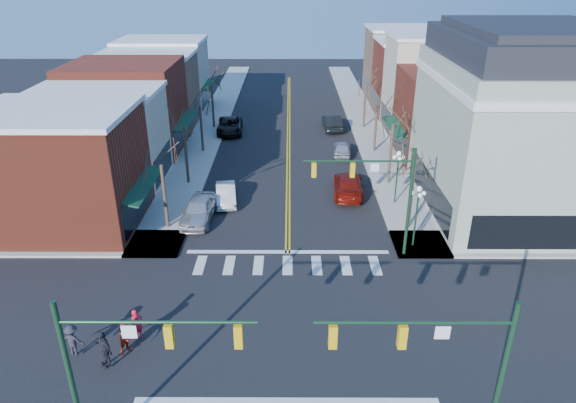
{
  "coord_description": "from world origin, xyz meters",
  "views": [
    {
      "loc": [
        0.12,
        -20.74,
        16.99
      ],
      "look_at": [
        0.02,
        9.49,
        2.8
      ],
      "focal_mm": 32.0,
      "sensor_mm": 36.0,
      "label": 1
    }
  ],
  "objects_px": {
    "lamppost_corner": "(417,206)",
    "car_left_near": "(199,210)",
    "car_left_far": "(230,126)",
    "car_right_far": "(332,122)",
    "car_right_near": "(348,185)",
    "pedestrian_red_a": "(137,324)",
    "lamppost_midblock": "(398,168)",
    "victorian_corner": "(521,122)",
    "pedestrian_red_b": "(126,336)",
    "pedestrian_dark_a": "(104,349)",
    "pedestrian_dark_b": "(73,340)",
    "car_left_mid": "(226,194)",
    "car_right_mid": "(342,148)"
  },
  "relations": [
    {
      "from": "car_left_far",
      "to": "car_right_far",
      "type": "distance_m",
      "value": 11.27
    },
    {
      "from": "car_left_mid",
      "to": "pedestrian_dark_a",
      "type": "relative_size",
      "value": 2.22
    },
    {
      "from": "lamppost_midblock",
      "to": "pedestrian_dark_b",
      "type": "relative_size",
      "value": 2.63
    },
    {
      "from": "car_right_near",
      "to": "pedestrian_dark_b",
      "type": "height_order",
      "value": "pedestrian_dark_b"
    },
    {
      "from": "victorian_corner",
      "to": "pedestrian_dark_a",
      "type": "relative_size",
      "value": 7.58
    },
    {
      "from": "lamppost_midblock",
      "to": "car_left_near",
      "type": "distance_m",
      "value": 15.01
    },
    {
      "from": "car_left_far",
      "to": "pedestrian_red_a",
      "type": "relative_size",
      "value": 3.44
    },
    {
      "from": "lamppost_midblock",
      "to": "victorian_corner",
      "type": "bearing_deg",
      "value": -3.45
    },
    {
      "from": "car_left_near",
      "to": "lamppost_corner",
      "type": "bearing_deg",
      "value": -10.84
    },
    {
      "from": "car_left_near",
      "to": "car_right_near",
      "type": "xyz_separation_m",
      "value": [
        11.2,
        4.65,
        -0.04
      ]
    },
    {
      "from": "lamppost_corner",
      "to": "pedestrian_red_b",
      "type": "xyz_separation_m",
      "value": [
        -15.75,
        -10.14,
        -1.97
      ]
    },
    {
      "from": "car_right_near",
      "to": "lamppost_midblock",
      "type": "bearing_deg",
      "value": 155.36
    },
    {
      "from": "car_left_near",
      "to": "pedestrian_dark_b",
      "type": "xyz_separation_m",
      "value": [
        -3.6,
        -14.1,
        0.11
      ]
    },
    {
      "from": "pedestrian_red_a",
      "to": "lamppost_midblock",
      "type": "bearing_deg",
      "value": -3.4
    },
    {
      "from": "car_right_mid",
      "to": "pedestrian_red_b",
      "type": "bearing_deg",
      "value": 70.61
    },
    {
      "from": "lamppost_midblock",
      "to": "car_left_far",
      "type": "height_order",
      "value": "lamppost_midblock"
    },
    {
      "from": "car_left_mid",
      "to": "car_right_mid",
      "type": "distance_m",
      "value": 14.62
    },
    {
      "from": "pedestrian_dark_a",
      "to": "pedestrian_dark_b",
      "type": "relative_size",
      "value": 1.14
    },
    {
      "from": "lamppost_corner",
      "to": "car_right_mid",
      "type": "bearing_deg",
      "value": 99.86
    },
    {
      "from": "car_right_near",
      "to": "car_right_mid",
      "type": "relative_size",
      "value": 1.37
    },
    {
      "from": "car_left_mid",
      "to": "car_right_mid",
      "type": "relative_size",
      "value": 1.01
    },
    {
      "from": "car_left_near",
      "to": "pedestrian_dark_a",
      "type": "height_order",
      "value": "pedestrian_dark_a"
    },
    {
      "from": "victorian_corner",
      "to": "car_right_near",
      "type": "bearing_deg",
      "value": 168.56
    },
    {
      "from": "car_right_near",
      "to": "lamppost_corner",
      "type": "bearing_deg",
      "value": 116.25
    },
    {
      "from": "lamppost_midblock",
      "to": "car_left_near",
      "type": "height_order",
      "value": "lamppost_midblock"
    },
    {
      "from": "pedestrian_red_b",
      "to": "car_left_far",
      "type": "bearing_deg",
      "value": 30.32
    },
    {
      "from": "victorian_corner",
      "to": "car_left_mid",
      "type": "xyz_separation_m",
      "value": [
        -21.3,
        0.81,
        -5.97
      ]
    },
    {
      "from": "car_left_near",
      "to": "car_left_far",
      "type": "relative_size",
      "value": 0.89
    },
    {
      "from": "car_left_far",
      "to": "pedestrian_dark_a",
      "type": "relative_size",
      "value": 3.02
    },
    {
      "from": "car_left_far",
      "to": "pedestrian_dark_b",
      "type": "height_order",
      "value": "pedestrian_dark_b"
    },
    {
      "from": "car_right_mid",
      "to": "car_right_far",
      "type": "xyz_separation_m",
      "value": [
        -0.35,
        8.39,
        0.13
      ]
    },
    {
      "from": "car_left_far",
      "to": "car_right_near",
      "type": "distance_m",
      "value": 19.78
    },
    {
      "from": "car_left_near",
      "to": "car_left_far",
      "type": "xyz_separation_m",
      "value": [
        0.0,
        20.95,
        -0.07
      ]
    },
    {
      "from": "victorian_corner",
      "to": "pedestrian_red_b",
      "type": "bearing_deg",
      "value": -146.13
    },
    {
      "from": "car_right_far",
      "to": "victorian_corner",
      "type": "bearing_deg",
      "value": 116.83
    },
    {
      "from": "car_left_mid",
      "to": "victorian_corner",
      "type": "bearing_deg",
      "value": -9.99
    },
    {
      "from": "victorian_corner",
      "to": "lamppost_corner",
      "type": "bearing_deg",
      "value": -144.14
    },
    {
      "from": "car_left_mid",
      "to": "car_right_far",
      "type": "bearing_deg",
      "value": 55.48
    },
    {
      "from": "victorian_corner",
      "to": "pedestrian_red_b",
      "type": "xyz_separation_m",
      "value": [
        -24.05,
        -16.14,
        -5.67
      ]
    },
    {
      "from": "car_left_mid",
      "to": "car_right_near",
      "type": "distance_m",
      "value": 9.73
    },
    {
      "from": "lamppost_corner",
      "to": "pedestrian_red_a",
      "type": "distance_m",
      "value": 18.15
    },
    {
      "from": "pedestrian_red_b",
      "to": "pedestrian_dark_b",
      "type": "xyz_separation_m",
      "value": [
        -2.45,
        -0.24,
        -0.02
      ]
    },
    {
      "from": "lamppost_midblock",
      "to": "car_left_mid",
      "type": "distance_m",
      "value": 13.2
    },
    {
      "from": "lamppost_corner",
      "to": "car_left_far",
      "type": "relative_size",
      "value": 0.76
    },
    {
      "from": "lamppost_midblock",
      "to": "car_left_far",
      "type": "distance_m",
      "value": 23.41
    },
    {
      "from": "car_left_near",
      "to": "pedestrian_red_b",
      "type": "height_order",
      "value": "pedestrian_red_b"
    },
    {
      "from": "car_left_far",
      "to": "car_left_near",
      "type": "bearing_deg",
      "value": -93.2
    },
    {
      "from": "lamppost_corner",
      "to": "pedestrian_dark_b",
      "type": "xyz_separation_m",
      "value": [
        -18.2,
        -10.38,
        -1.99
      ]
    },
    {
      "from": "lamppost_corner",
      "to": "car_left_near",
      "type": "height_order",
      "value": "lamppost_corner"
    },
    {
      "from": "car_left_far",
      "to": "car_right_near",
      "type": "height_order",
      "value": "car_right_near"
    }
  ]
}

